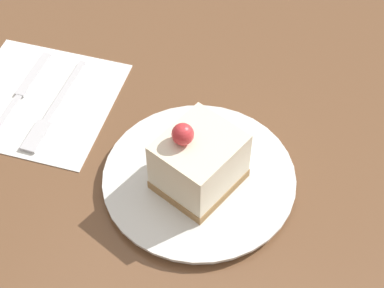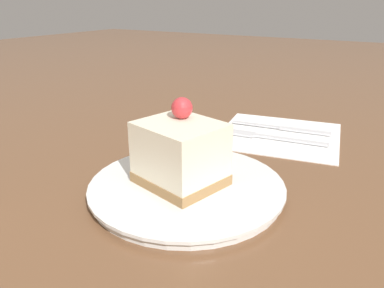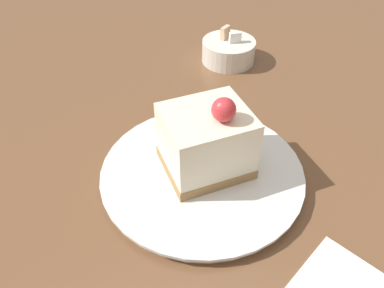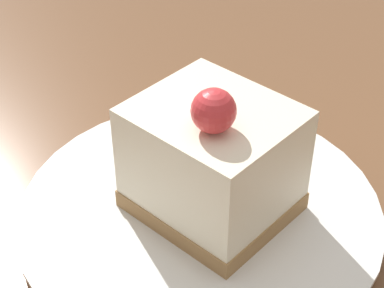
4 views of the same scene
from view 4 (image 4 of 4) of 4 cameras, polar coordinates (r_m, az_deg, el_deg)
ground_plane at (r=0.44m, az=-4.61°, el=-8.02°), size 4.00×4.00×0.00m
plate at (r=0.44m, az=0.71°, el=-6.05°), size 0.25×0.25×0.01m
cake_slice at (r=0.41m, az=1.86°, el=-1.45°), size 0.11×0.12×0.11m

